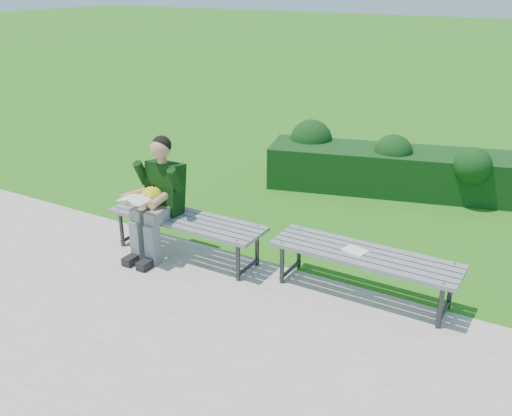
{
  "coord_description": "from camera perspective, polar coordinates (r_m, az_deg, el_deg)",
  "views": [
    {
      "loc": [
        3.02,
        -4.78,
        2.91
      ],
      "look_at": [
        0.3,
        -0.18,
        0.71
      ],
      "focal_mm": 40.0,
      "sensor_mm": 36.0,
      "label": 1
    }
  ],
  "objects": [
    {
      "name": "bench_left",
      "position": [
        6.22,
        -6.99,
        -1.45
      ],
      "size": [
        1.8,
        0.5,
        0.46
      ],
      "color": "gray",
      "rests_on": "walkway"
    },
    {
      "name": "paper_sheet",
      "position": [
        5.52,
        9.86,
        -4.2
      ],
      "size": [
        0.25,
        0.21,
        0.01
      ],
      "color": "white",
      "rests_on": "bench_right"
    },
    {
      "name": "seated_boy",
      "position": [
        6.22,
        -9.84,
        1.36
      ],
      "size": [
        0.56,
        0.76,
        1.31
      ],
      "color": "gray",
      "rests_on": "walkway"
    },
    {
      "name": "hedge",
      "position": [
        8.4,
        12.7,
        4.19
      ],
      "size": [
        3.52,
        1.74,
        0.89
      ],
      "color": "#123E13",
      "rests_on": "ground"
    },
    {
      "name": "ground",
      "position": [
        6.36,
        -1.56,
        -4.85
      ],
      "size": [
        80.0,
        80.0,
        0.0
      ],
      "color": "#276E22",
      "rests_on": "ground"
    },
    {
      "name": "walkway",
      "position": [
        5.17,
        -12.11,
        -12.33
      ],
      "size": [
        30.0,
        3.5,
        0.02
      ],
      "color": "#A6A08D",
      "rests_on": "ground"
    },
    {
      "name": "bench_right",
      "position": [
        5.51,
        10.79,
        -4.96
      ],
      "size": [
        1.8,
        0.5,
        0.46
      ],
      "color": "gray",
      "rests_on": "walkway"
    }
  ]
}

